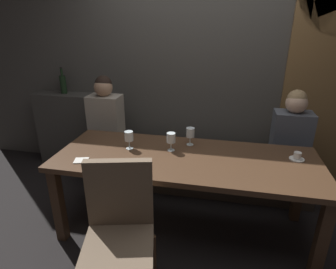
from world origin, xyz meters
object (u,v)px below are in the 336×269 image
Objects in this scene: dining_table at (186,166)px; wine_bottle_dark_red at (63,84)px; diner_bearded at (292,130)px; espresso_cup at (297,157)px; diner_redhead at (106,114)px; banquette_bench at (194,170)px; wine_glass_end_right at (191,133)px; wine_glass_far_left at (171,139)px; chair_near_side at (119,226)px; wine_glass_center_front at (129,137)px.

wine_bottle_dark_red is (-1.71, 1.05, 0.42)m from dining_table.
diner_bearded reaches higher than espresso_cup.
diner_redhead is at bearing 179.49° from diner_bearded.
diner_redhead reaches higher than banquette_bench.
banquette_bench is at bearing 90.44° from wine_glass_end_right.
diner_bearded reaches higher than wine_glass_far_left.
wine_glass_end_right is at bearing -89.56° from banquette_bench.
dining_table is 0.27m from wine_glass_far_left.
dining_table is at bearing -31.53° from wine_bottle_dark_red.
diner_bearded is at bearing -1.32° from banquette_bench.
chair_near_side is at bearing -144.90° from espresso_cup.
diner_bearded is at bearing 35.44° from dining_table.
diner_redhead is at bearing -26.88° from wine_bottle_dark_red.
wine_bottle_dark_red is at bearing 155.11° from wine_glass_end_right.
wine_glass_far_left is at bearing -31.30° from wine_bottle_dark_red.
dining_table is 1.24m from diner_redhead.
diner_bearded is at bearing 84.46° from espresso_cup.
wine_glass_far_left reaches higher than dining_table.
wine_glass_end_right reaches higher than banquette_bench.
banquette_bench is 3.33× the size of diner_bearded.
chair_near_side is at bearing -132.39° from diner_bearded.
wine_glass_end_right is 1.37× the size of espresso_cup.
banquette_bench is 3.08× the size of diner_redhead.
chair_near_side is 1.51m from espresso_cup.
wine_bottle_dark_red reaches higher than wine_glass_far_left.
diner_bearded reaches higher than wine_glass_end_right.
chair_near_side is at bearing -108.63° from wine_glass_end_right.
wine_glass_center_front reaches higher than banquette_bench.
diner_redhead is 1.97m from diner_bearded.
chair_near_side is 1.91m from diner_bearded.
wine_bottle_dark_red is (-1.39, 1.77, 0.51)m from chair_near_side.
wine_glass_far_left is (-0.15, 0.10, 0.20)m from dining_table.
wine_glass_end_right is (0.00, -0.45, 0.62)m from banquette_bench.
diner_redhead is 0.82m from wine_bottle_dark_red.
banquette_bench is at bearing 51.15° from wine_glass_center_front.
diner_redhead is (-1.01, -0.00, 0.61)m from banquette_bench.
wine_glass_end_right reaches higher than espresso_cup.
wine_glass_end_right is at bearing 46.16° from wine_glass_far_left.
diner_redhead is at bearing 145.51° from dining_table.
diner_bearded is 6.26× the size of espresso_cup.
diner_bearded is 4.58× the size of wine_glass_far_left.
wine_glass_end_right is at bearing 20.60° from wine_glass_center_front.
diner_bearded reaches higher than chair_near_side.
chair_near_side is at bearing -114.27° from dining_table.
wine_glass_center_front is (0.50, -0.64, 0.02)m from diner_redhead.
wine_glass_end_right and wine_glass_far_left have the same top height.
wine_bottle_dark_red is at bearing 172.04° from diner_bearded.
wine_glass_end_right is (1.02, -0.44, 0.02)m from diner_redhead.
chair_near_side reaches higher than wine_glass_end_right.
diner_bearded is at bearing 24.05° from wine_glass_end_right.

